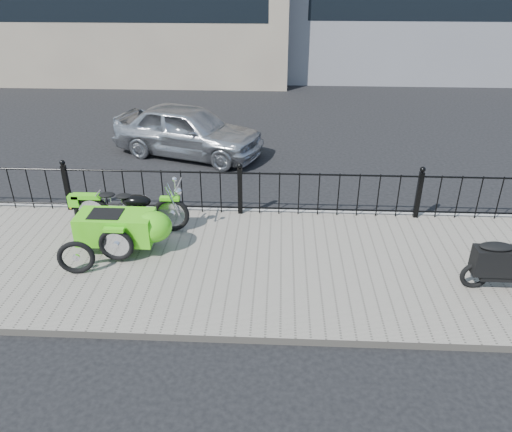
{
  "coord_description": "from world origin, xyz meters",
  "views": [
    {
      "loc": [
        0.76,
        -7.66,
        4.77
      ],
      "look_at": [
        0.39,
        -0.1,
        0.79
      ],
      "focal_mm": 35.0,
      "sensor_mm": 36.0,
      "label": 1
    }
  ],
  "objects_px": {
    "spare_tire": "(76,258)",
    "motorcycle_sidecar": "(129,223)",
    "scooter": "(510,265)",
    "sedan_car": "(188,130)"
  },
  "relations": [
    {
      "from": "motorcycle_sidecar",
      "to": "sedan_car",
      "type": "height_order",
      "value": "sedan_car"
    },
    {
      "from": "motorcycle_sidecar",
      "to": "sedan_car",
      "type": "distance_m",
      "value": 4.96
    },
    {
      "from": "spare_tire",
      "to": "sedan_car",
      "type": "relative_size",
      "value": 0.15
    },
    {
      "from": "spare_tire",
      "to": "motorcycle_sidecar",
      "type": "bearing_deg",
      "value": 54.25
    },
    {
      "from": "motorcycle_sidecar",
      "to": "spare_tire",
      "type": "bearing_deg",
      "value": -125.75
    },
    {
      "from": "spare_tire",
      "to": "sedan_car",
      "type": "bearing_deg",
      "value": 81.8
    },
    {
      "from": "scooter",
      "to": "spare_tire",
      "type": "relative_size",
      "value": 2.78
    },
    {
      "from": "motorcycle_sidecar",
      "to": "sedan_car",
      "type": "relative_size",
      "value": 0.57
    },
    {
      "from": "motorcycle_sidecar",
      "to": "scooter",
      "type": "xyz_separation_m",
      "value": [
        6.19,
        -0.96,
        -0.03
      ]
    },
    {
      "from": "motorcycle_sidecar",
      "to": "spare_tire",
      "type": "distance_m",
      "value": 1.1
    }
  ]
}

